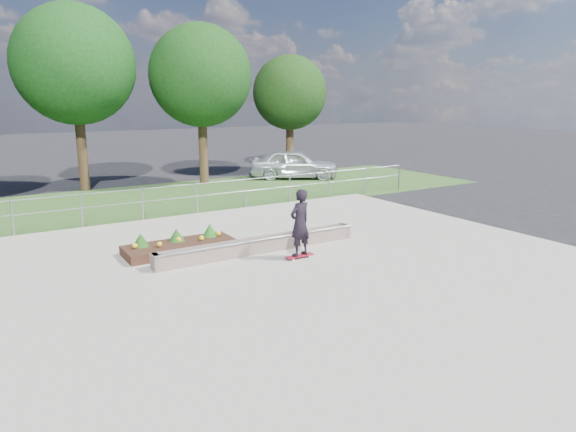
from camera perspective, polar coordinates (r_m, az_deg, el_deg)
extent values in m
plane|color=black|center=(12.75, 2.80, -6.22)|extent=(120.00, 120.00, 0.00)
cube|color=#2B4D1E|center=(22.39, -13.37, 1.85)|extent=(30.00, 8.00, 0.02)
cube|color=gray|center=(12.74, 2.81, -6.09)|extent=(15.00, 15.00, 0.06)
cylinder|color=gray|center=(17.79, -28.29, -0.25)|extent=(0.06, 0.06, 1.20)
cylinder|color=#94979C|center=(17.99, -21.97, 0.51)|extent=(0.06, 0.06, 1.20)
cylinder|color=#96999E|center=(18.42, -15.85, 1.23)|extent=(0.06, 0.06, 1.20)
cylinder|color=#9A9EA3|center=(19.05, -10.08, 1.90)|extent=(0.06, 0.06, 1.20)
cylinder|color=gray|center=(19.85, -4.72, 2.51)|extent=(0.06, 0.06, 1.20)
cylinder|color=gray|center=(20.82, 0.19, 3.04)|extent=(0.06, 0.06, 1.20)
cylinder|color=gray|center=(21.93, 4.64, 3.50)|extent=(0.06, 0.06, 1.20)
cylinder|color=#989CA1|center=(23.16, 8.63, 3.90)|extent=(0.06, 0.06, 1.20)
cylinder|color=gray|center=(24.50, 12.22, 4.24)|extent=(0.06, 0.06, 1.20)
cylinder|color=#95979D|center=(18.95, -10.14, 3.53)|extent=(20.00, 0.04, 0.04)
cylinder|color=#93959B|center=(19.03, -10.09, 2.20)|extent=(20.00, 0.04, 0.04)
cylinder|color=black|center=(25.40, -21.88, 6.39)|extent=(0.44, 0.44, 3.38)
sphere|color=black|center=(25.32, -22.65, 15.26)|extent=(5.25, 5.25, 5.25)
cylinder|color=#342415|center=(25.99, -9.38, 7.02)|extent=(0.44, 0.44, 3.15)
sphere|color=black|center=(25.88, -9.69, 15.13)|extent=(4.90, 4.90, 4.90)
cylinder|color=#372516|center=(30.08, 0.20, 7.54)|extent=(0.44, 0.44, 2.70)
sphere|color=black|center=(29.95, 0.21, 13.56)|extent=(4.20, 4.20, 4.20)
cube|color=brown|center=(14.10, -3.13, -3.23)|extent=(6.00, 0.40, 0.40)
cylinder|color=gray|center=(13.87, -2.74, -2.64)|extent=(6.00, 0.06, 0.06)
cube|color=brown|center=(13.02, -14.43, -5.01)|extent=(0.15, 0.42, 0.40)
cube|color=brown|center=(15.64, 6.23, -1.66)|extent=(0.15, 0.42, 0.40)
cube|color=black|center=(14.43, -11.89, -3.43)|extent=(3.00, 1.20, 0.25)
sphere|color=yellow|center=(14.13, -16.65, -3.19)|extent=(0.14, 0.14, 0.14)
sphere|color=yellow|center=(14.10, -14.08, -3.06)|extent=(0.14, 0.14, 0.14)
sphere|color=yellow|center=(14.46, -12.07, -2.55)|extent=(0.14, 0.14, 0.14)
sphere|color=yellow|center=(14.49, -9.56, -2.42)|extent=(0.14, 0.14, 0.14)
sphere|color=yellow|center=(14.89, -7.72, -1.93)|extent=(0.14, 0.14, 0.14)
cone|color=#174112|center=(14.29, -16.06, -2.55)|extent=(0.44, 0.44, 0.36)
cone|color=#194714|center=(14.57, -12.29, -2.04)|extent=(0.44, 0.44, 0.36)
cone|color=#184F16|center=(14.92, -8.67, -1.54)|extent=(0.44, 0.44, 0.36)
cylinder|color=silver|center=(13.38, 0.59, -4.89)|extent=(0.05, 0.03, 0.05)
cylinder|color=white|center=(13.52, 0.18, -4.69)|extent=(0.05, 0.03, 0.05)
cylinder|color=silver|center=(13.65, 2.44, -4.53)|extent=(0.05, 0.03, 0.05)
cylinder|color=white|center=(13.79, 2.01, -4.34)|extent=(0.05, 0.03, 0.05)
cylinder|color=gray|center=(13.44, 0.38, -4.69)|extent=(0.02, 0.18, 0.02)
cylinder|color=#A1A0A6|center=(13.71, 2.22, -4.34)|extent=(0.02, 0.18, 0.02)
cube|color=maroon|center=(13.57, 1.31, -4.43)|extent=(0.80, 0.21, 0.02)
imported|color=black|center=(13.33, 1.33, -0.75)|extent=(0.72, 0.56, 1.77)
imported|color=silver|center=(27.33, 0.67, 5.81)|extent=(4.92, 3.99, 1.58)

